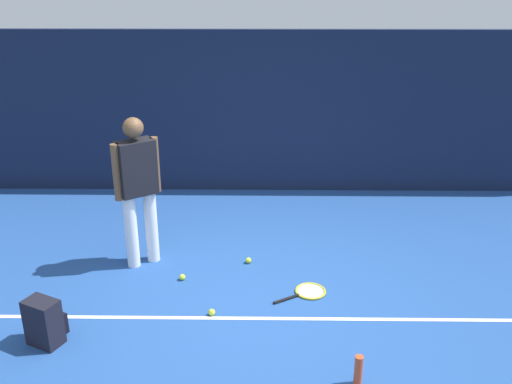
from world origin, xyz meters
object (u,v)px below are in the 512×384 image
Objects in this scene: tennis_ball_mid_court at (212,312)px; backpack at (45,322)px; tennis_player at (138,184)px; tennis_ball_near_player at (182,277)px; tennis_racket at (308,292)px; tennis_ball_by_fence at (248,260)px; water_bottle at (358,370)px.

backpack is at bearing -163.15° from tennis_ball_mid_court.
tennis_player is 25.76× the size of tennis_ball_near_player.
tennis_racket is at bearing -53.54° from tennis_player.
water_bottle is (0.94, -2.00, 0.10)m from tennis_ball_by_fence.
tennis_ball_mid_court reaches higher than tennis_racket.
tennis_player is 25.76× the size of tennis_ball_by_fence.
backpack is at bearing -140.29° from tennis_ball_by_fence.
backpack is at bearing 168.51° from tennis_racket.
water_bottle is at bearing -44.51° from tennis_ball_near_player.
tennis_ball_mid_court is at bearing -60.36° from tennis_ball_near_player.
backpack is at bearing 169.17° from water_bottle.
tennis_ball_near_player and tennis_ball_mid_court have the same top height.
tennis_ball_mid_court is at bearing 172.28° from tennis_racket.
tennis_ball_near_player is at bearing -108.19° from backpack.
tennis_ball_near_player is at bearing 119.64° from tennis_ball_mid_court.
tennis_racket is at bearing 23.25° from tennis_ball_mid_court.
tennis_racket is 1.36m from tennis_ball_near_player.
tennis_ball_mid_court is (-0.97, -0.42, 0.02)m from tennis_racket.
water_bottle is (1.64, -1.62, 0.10)m from tennis_ball_near_player.
water_bottle is at bearing -77.88° from tennis_player.
tennis_ball_near_player is at bearing 138.80° from tennis_racket.
tennis_ball_near_player is 1.00× the size of tennis_ball_mid_court.
tennis_ball_mid_court is 0.24× the size of water_bottle.
tennis_ball_near_player is at bearing -72.57° from tennis_player.
tennis_ball_mid_court is (0.37, -0.66, 0.00)m from tennis_ball_near_player.
tennis_ball_near_player is at bearing -151.59° from tennis_ball_by_fence.
tennis_player reaches higher than water_bottle.
water_bottle is at bearing -164.59° from backpack.
tennis_ball_near_player is 0.24× the size of water_bottle.
tennis_racket is 9.34× the size of tennis_ball_mid_court.
tennis_ball_by_fence is at bearing 104.68° from tennis_racket.
tennis_player is at bearing 136.91° from water_bottle.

